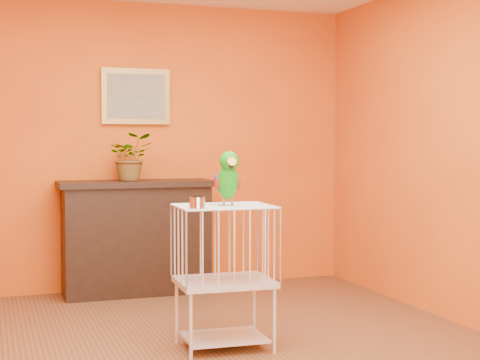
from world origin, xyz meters
name	(u,v)px	position (x,y,z in m)	size (l,w,h in m)	color
ground	(206,356)	(0.00, 0.00, 0.00)	(4.50, 4.50, 0.00)	brown
room_shell	(205,103)	(0.00, 0.00, 1.58)	(4.50, 4.50, 4.50)	orange
console_cabinet	(136,237)	(-0.05, 2.02, 0.50)	(1.35, 0.48, 1.00)	black
potted_plant	(132,162)	(-0.09, 1.99, 1.16)	(0.37, 0.42, 0.32)	#26722D
framed_picture	(136,96)	(0.00, 2.22, 1.75)	(0.62, 0.04, 0.50)	#A4853A
birdcage	(224,275)	(0.16, 0.12, 0.48)	(0.62, 0.49, 0.93)	beige
feed_cup	(197,202)	(-0.07, -0.05, 0.97)	(0.10, 0.10, 0.07)	silver
parrot	(228,178)	(0.18, 0.10, 1.11)	(0.18, 0.32, 0.35)	#59544C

